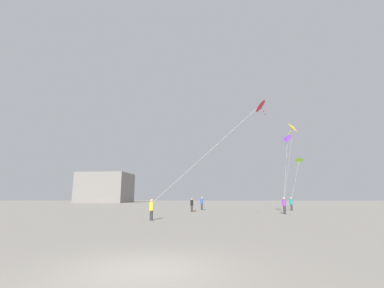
{
  "coord_description": "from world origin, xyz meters",
  "views": [
    {
      "loc": [
        1.8,
        -6.72,
        1.76
      ],
      "look_at": [
        0.0,
        15.14,
        6.25
      ],
      "focal_mm": 24.45,
      "sensor_mm": 36.0,
      "label": 1
    }
  ],
  "objects": [
    {
      "name": "kite_lime_delta",
      "position": [
        15.52,
        35.96,
        7.52
      ],
      "size": [
        3.91,
        5.67,
        6.62
      ],
      "color": "#8CD12D"
    },
    {
      "name": "kite_violet_diamond",
      "position": [
        10.33,
        23.29,
        8.44
      ],
      "size": [
        1.64,
        1.38,
        7.64
      ],
      "color": "purple"
    },
    {
      "name": "person_in_yellow",
      "position": [
        -3.09,
        14.01,
        0.9
      ],
      "size": [
        0.36,
        0.36,
        1.65
      ],
      "rotation": [
        0.0,
        0.0,
        4.34
      ],
      "color": "#2D2D33",
      "rests_on": "ground_plane"
    },
    {
      "name": "kite_crimson_diamond",
      "position": [
        5.17,
        11.76,
        8.25
      ],
      "size": [
        8.86,
        2.88,
        7.47
      ],
      "color": "red"
    },
    {
      "name": "person_in_purple",
      "position": [
        9.37,
        22.95,
        0.99
      ],
      "size": [
        0.39,
        0.39,
        1.8
      ],
      "rotation": [
        0.0,
        0.0,
        1.22
      ],
      "color": "#2D2D33",
      "rests_on": "ground_plane"
    },
    {
      "name": "kite_amber_diamond",
      "position": [
        9.44,
        18.08,
        8.3
      ],
      "size": [
        1.39,
        5.64,
        7.57
      ],
      "color": "yellow"
    },
    {
      "name": "handbag_beside_flyer",
      "position": [
        -0.64,
        26.9,
        0.12
      ],
      "size": [
        0.35,
        0.28,
        0.24
      ],
      "primitive_type": "cube",
      "rotation": [
        0.0,
        0.0,
        0.53
      ],
      "color": "brown",
      "rests_on": "ground_plane"
    },
    {
      "name": "person_in_teal",
      "position": [
        12.39,
        31.03,
        0.99
      ],
      "size": [
        0.4,
        0.4,
        1.81
      ],
      "rotation": [
        0.0,
        0.0,
        5.86
      ],
      "color": "#2D2D33",
      "rests_on": "ground_plane"
    },
    {
      "name": "ground_plane",
      "position": [
        0.0,
        0.0,
        0.0
      ],
      "size": [
        300.0,
        300.0,
        0.0
      ],
      "primitive_type": "plane",
      "color": "#9E9689"
    },
    {
      "name": "person_in_black",
      "position": [
        -0.99,
        26.8,
        0.91
      ],
      "size": [
        0.36,
        0.36,
        1.67
      ],
      "rotation": [
        0.0,
        0.0,
        0.48
      ],
      "color": "#2D2D33",
      "rests_on": "ground_plane"
    },
    {
      "name": "person_in_blue",
      "position": [
        0.04,
        31.75,
        1.0
      ],
      "size": [
        0.4,
        0.4,
        1.83
      ],
      "rotation": [
        0.0,
        0.0,
        5.11
      ],
      "color": "#2D2D33",
      "rests_on": "ground_plane"
    },
    {
      "name": "building_left_hall",
      "position": [
        -37.0,
        85.45,
        5.18
      ],
      "size": [
        17.31,
        14.2,
        10.35
      ],
      "color": "gray",
      "rests_on": "ground_plane"
    }
  ]
}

